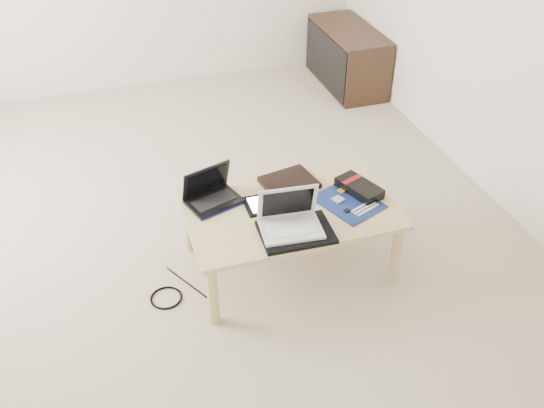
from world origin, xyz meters
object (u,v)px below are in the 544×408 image
object	(u,v)px
media_cabinet	(346,57)
white_laptop	(290,220)
netbook	(212,195)
coffee_table	(289,214)
gpu_box	(359,188)

from	to	relation	value
media_cabinet	white_laptop	world-z (taller)	white_laptop
netbook	white_laptop	world-z (taller)	white_laptop
coffee_table	white_laptop	bearing A→B (deg)	-108.61
netbook	gpu_box	xyz separation A→B (m)	(0.78, -0.17, -0.01)
netbook	coffee_table	bearing A→B (deg)	-25.57
netbook	media_cabinet	bearing A→B (deg)	49.44
netbook	white_laptop	distance (m)	0.48
netbook	gpu_box	world-z (taller)	netbook
media_cabinet	gpu_box	world-z (taller)	media_cabinet
netbook	white_laptop	size ratio (longest dim) A/B	1.02
coffee_table	gpu_box	bearing A→B (deg)	1.54
media_cabinet	white_laptop	bearing A→B (deg)	-120.11
coffee_table	netbook	world-z (taller)	netbook
coffee_table	netbook	distance (m)	0.43
coffee_table	gpu_box	size ratio (longest dim) A/B	3.78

